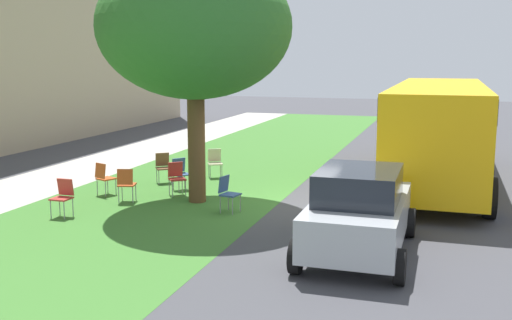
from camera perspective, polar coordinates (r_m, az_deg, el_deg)
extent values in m
plane|color=#424247|center=(15.20, 2.69, -4.32)|extent=(80.00, 80.00, 0.00)
cube|color=#3D752D|center=(16.29, -8.27, -3.45)|extent=(48.00, 6.00, 0.01)
cube|color=#ADA89E|center=(18.60, -20.58, -2.33)|extent=(48.00, 2.80, 0.01)
cylinder|color=brown|center=(15.40, -5.62, 1.98)|extent=(0.44, 0.44, 3.25)
ellipsoid|color=#2D6B28|center=(15.28, -5.80, 12.34)|extent=(4.81, 4.81, 3.55)
cube|color=brown|center=(18.00, -8.67, -0.79)|extent=(0.57, 0.58, 0.04)
cube|color=brown|center=(18.13, -8.80, 0.06)|extent=(0.31, 0.37, 0.40)
cylinder|color=gray|center=(17.85, -9.12, -1.64)|extent=(0.02, 0.02, 0.42)
cylinder|color=gray|center=(17.91, -7.98, -1.57)|extent=(0.02, 0.02, 0.42)
cylinder|color=gray|center=(18.18, -9.31, -1.44)|extent=(0.02, 0.02, 0.42)
cylinder|color=gray|center=(18.24, -8.20, -1.37)|extent=(0.02, 0.02, 0.42)
cube|color=#335184|center=(14.45, -2.43, -3.27)|extent=(0.49, 0.48, 0.04)
cube|color=#335184|center=(14.49, -3.04, -2.26)|extent=(0.41, 0.17, 0.40)
cylinder|color=gray|center=(14.26, -2.23, -4.38)|extent=(0.02, 0.02, 0.42)
cylinder|color=gray|center=(14.56, -1.48, -4.08)|extent=(0.02, 0.02, 0.42)
cylinder|color=gray|center=(14.44, -3.38, -4.22)|extent=(0.02, 0.02, 0.42)
cylinder|color=gray|center=(14.74, -2.62, -3.93)|extent=(0.02, 0.02, 0.42)
cube|color=beige|center=(18.61, -3.85, -0.35)|extent=(0.55, 0.56, 0.04)
cube|color=beige|center=(18.75, -3.93, 0.47)|extent=(0.27, 0.39, 0.40)
cylinder|color=gray|center=(18.47, -4.33, -1.16)|extent=(0.02, 0.02, 0.42)
cylinder|color=gray|center=(18.51, -3.22, -1.12)|extent=(0.02, 0.02, 0.42)
cylinder|color=gray|center=(18.80, -4.45, -0.97)|extent=(0.02, 0.02, 0.42)
cylinder|color=gray|center=(18.84, -3.37, -0.93)|extent=(0.02, 0.02, 0.42)
cube|color=#B7332D|center=(16.37, -7.41, -1.80)|extent=(0.58, 0.58, 0.04)
cube|color=#B7332D|center=(16.50, -7.59, -0.87)|extent=(0.32, 0.36, 0.40)
cylinder|color=gray|center=(16.21, -7.86, -2.75)|extent=(0.02, 0.02, 0.42)
cylinder|color=gray|center=(16.30, -6.63, -2.65)|extent=(0.02, 0.02, 0.42)
cylinder|color=gray|center=(16.54, -8.15, -2.51)|extent=(0.02, 0.02, 0.42)
cylinder|color=gray|center=(16.62, -6.95, -2.42)|extent=(0.02, 0.02, 0.42)
cube|color=#335184|center=(17.01, -7.00, -1.35)|extent=(0.58, 0.57, 0.04)
cube|color=#335184|center=(17.13, -7.29, -0.47)|extent=(0.37, 0.31, 0.40)
cylinder|color=gray|center=(16.83, -7.25, -2.28)|extent=(0.02, 0.02, 0.42)
cylinder|color=gray|center=(16.99, -6.18, -2.14)|extent=(0.02, 0.02, 0.42)
cylinder|color=gray|center=(17.13, -7.78, -2.08)|extent=(0.02, 0.02, 0.42)
cylinder|color=gray|center=(17.29, -6.72, -1.95)|extent=(0.02, 0.02, 0.42)
cube|color=#C64C1E|center=(16.80, -13.90, -1.71)|extent=(0.53, 0.54, 0.04)
cube|color=#C64C1E|center=(16.65, -14.42, -0.99)|extent=(0.23, 0.40, 0.40)
cylinder|color=gray|center=(16.80, -13.03, -2.47)|extent=(0.02, 0.02, 0.42)
cylinder|color=gray|center=(17.09, -13.77, -2.30)|extent=(0.02, 0.02, 0.42)
cylinder|color=gray|center=(16.61, -13.96, -2.65)|extent=(0.02, 0.02, 0.42)
cylinder|color=gray|center=(16.89, -14.69, -2.48)|extent=(0.02, 0.02, 0.42)
cube|color=#C64C1E|center=(15.89, -12.03, -2.29)|extent=(0.50, 0.51, 0.04)
cube|color=#C64C1E|center=(15.67, -12.22, -1.56)|extent=(0.19, 0.41, 0.40)
cylinder|color=gray|center=(16.05, -11.23, -2.97)|extent=(0.02, 0.02, 0.42)
cylinder|color=gray|center=(16.14, -12.47, -2.95)|extent=(0.02, 0.02, 0.42)
cylinder|color=gray|center=(15.73, -11.51, -3.24)|extent=(0.02, 0.02, 0.42)
cylinder|color=gray|center=(15.82, -12.78, -3.21)|extent=(0.02, 0.02, 0.42)
cube|color=#B7332D|center=(14.73, -17.82, -3.48)|extent=(0.40, 0.42, 0.04)
cube|color=#B7332D|center=(14.83, -17.47, -2.43)|extent=(0.09, 0.40, 0.40)
cylinder|color=gray|center=(14.76, -18.73, -4.42)|extent=(0.02, 0.02, 0.42)
cylinder|color=gray|center=(14.55, -17.58, -4.55)|extent=(0.02, 0.02, 0.42)
cylinder|color=gray|center=(15.02, -17.97, -4.13)|extent=(0.02, 0.02, 0.42)
cylinder|color=gray|center=(14.82, -16.83, -4.26)|extent=(0.02, 0.02, 0.42)
cube|color=#ADB2B7|center=(11.59, 9.67, -5.44)|extent=(3.70, 1.64, 0.76)
cube|color=#1E232B|center=(11.29, 9.66, -2.45)|extent=(1.90, 1.44, 0.64)
cylinder|color=black|center=(13.15, 6.71, -5.25)|extent=(0.60, 0.18, 0.60)
cylinder|color=black|center=(12.96, 14.33, -5.73)|extent=(0.60, 0.18, 0.60)
cylinder|color=black|center=(10.53, 3.78, -9.03)|extent=(0.60, 0.18, 0.60)
cylinder|color=black|center=(10.28, 13.37, -9.75)|extent=(0.60, 0.18, 0.60)
cube|color=yellow|center=(18.66, 16.78, 2.97)|extent=(10.40, 2.44, 2.50)
cube|color=black|center=(18.70, 16.72, 1.91)|extent=(10.30, 2.46, 0.12)
cube|color=black|center=(18.58, 16.91, 5.73)|extent=(10.30, 2.46, 0.56)
cylinder|color=black|center=(22.82, 13.66, 1.36)|extent=(0.96, 0.28, 0.96)
cylinder|color=black|center=(22.79, 19.98, 1.03)|extent=(0.96, 0.28, 0.96)
cylinder|color=black|center=(14.96, 11.45, -2.84)|extent=(0.96, 0.28, 0.96)
cylinder|color=black|center=(14.92, 21.13, -3.34)|extent=(0.96, 0.28, 0.96)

